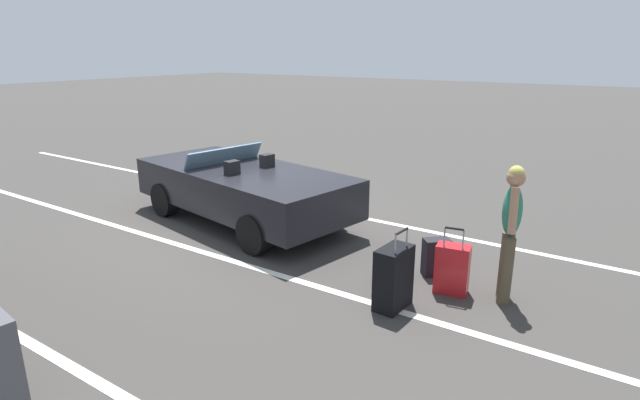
{
  "coord_description": "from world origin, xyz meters",
  "views": [
    {
      "loc": [
        -5.76,
        6.28,
        2.91
      ],
      "look_at": [
        -1.78,
        0.3,
        0.75
      ],
      "focal_mm": 28.55,
      "sensor_mm": 36.0,
      "label": 1
    }
  ],
  "objects_px": {
    "convertible_car": "(236,186)",
    "suitcase_large_black": "(393,278)",
    "duffel_bag": "(390,268)",
    "suitcase_medium_bright": "(452,269)",
    "suitcase_small_carryon": "(436,257)",
    "traveler_person": "(510,227)"
  },
  "relations": [
    {
      "from": "convertible_car",
      "to": "duffel_bag",
      "type": "relative_size",
      "value": 6.8
    },
    {
      "from": "convertible_car",
      "to": "suitcase_small_carryon",
      "type": "distance_m",
      "value": 3.81
    },
    {
      "from": "duffel_bag",
      "to": "traveler_person",
      "type": "relative_size",
      "value": 0.39
    },
    {
      "from": "traveler_person",
      "to": "suitcase_large_black",
      "type": "bearing_deg",
      "value": 25.58
    },
    {
      "from": "suitcase_large_black",
      "to": "suitcase_medium_bright",
      "type": "relative_size",
      "value": 1.11
    },
    {
      "from": "duffel_bag",
      "to": "suitcase_medium_bright",
      "type": "bearing_deg",
      "value": -173.69
    },
    {
      "from": "convertible_car",
      "to": "traveler_person",
      "type": "relative_size",
      "value": 2.65
    },
    {
      "from": "suitcase_small_carryon",
      "to": "suitcase_large_black",
      "type": "bearing_deg",
      "value": 132.28
    },
    {
      "from": "convertible_car",
      "to": "suitcase_medium_bright",
      "type": "bearing_deg",
      "value": -178.8
    },
    {
      "from": "suitcase_medium_bright",
      "to": "suitcase_small_carryon",
      "type": "xyz_separation_m",
      "value": [
        0.36,
        -0.4,
        -0.06
      ]
    },
    {
      "from": "suitcase_small_carryon",
      "to": "duffel_bag",
      "type": "xyz_separation_m",
      "value": [
        0.43,
        0.48,
        -0.09
      ]
    },
    {
      "from": "convertible_car",
      "to": "suitcase_large_black",
      "type": "bearing_deg",
      "value": 169.58
    },
    {
      "from": "suitcase_large_black",
      "to": "suitcase_medium_bright",
      "type": "bearing_deg",
      "value": -117.13
    },
    {
      "from": "suitcase_small_carryon",
      "to": "traveler_person",
      "type": "distance_m",
      "value": 1.19
    },
    {
      "from": "convertible_car",
      "to": "suitcase_medium_bright",
      "type": "xyz_separation_m",
      "value": [
        -4.15,
        0.67,
        -0.28
      ]
    },
    {
      "from": "suitcase_medium_bright",
      "to": "traveler_person",
      "type": "xyz_separation_m",
      "value": [
        -0.59,
        -0.17,
        0.62
      ]
    },
    {
      "from": "suitcase_large_black",
      "to": "traveler_person",
      "type": "height_order",
      "value": "traveler_person"
    },
    {
      "from": "suitcase_large_black",
      "to": "suitcase_small_carryon",
      "type": "height_order",
      "value": "suitcase_large_black"
    },
    {
      "from": "traveler_person",
      "to": "suitcase_small_carryon",
      "type": "bearing_deg",
      "value": -29.34
    },
    {
      "from": "traveler_person",
      "to": "suitcase_medium_bright",
      "type": "bearing_deg",
      "value": 0.06
    },
    {
      "from": "convertible_car",
      "to": "suitcase_small_carryon",
      "type": "bearing_deg",
      "value": -173.78
    },
    {
      "from": "convertible_car",
      "to": "suitcase_small_carryon",
      "type": "height_order",
      "value": "convertible_car"
    }
  ]
}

